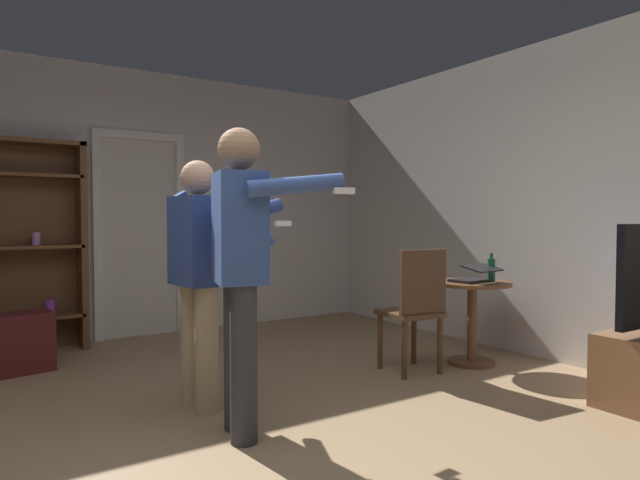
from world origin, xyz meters
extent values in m
plane|color=#997A56|center=(0.00, 0.00, 0.00)|extent=(7.40, 7.40, 0.00)
cube|color=beige|center=(0.00, 3.42, 1.39)|extent=(6.58, 0.12, 2.77)
cube|color=beige|center=(3.23, 0.00, 1.39)|extent=(0.12, 6.96, 2.77)
cube|color=white|center=(0.05, 3.34, 1.02)|extent=(0.08, 0.08, 2.05)
cube|color=white|center=(0.90, 3.34, 1.02)|extent=(0.08, 0.08, 2.05)
cube|color=white|center=(0.47, 3.34, 2.09)|extent=(0.93, 0.08, 0.08)
cube|color=brown|center=(-0.13, 3.16, 0.97)|extent=(0.06, 0.32, 1.95)
cube|color=brown|center=(-0.60, 3.16, 1.93)|extent=(1.00, 0.32, 0.04)
cube|color=brown|center=(-0.60, 3.31, 0.97)|extent=(1.00, 0.02, 1.95)
cube|color=brown|center=(-0.60, 3.16, 0.32)|extent=(0.94, 0.32, 0.03)
cylinder|color=purple|center=(-0.41, 3.16, 0.41)|extent=(0.08, 0.08, 0.14)
cube|color=brown|center=(-0.60, 3.16, 0.97)|extent=(0.94, 0.32, 0.03)
cylinder|color=#B07EC8|center=(-0.52, 3.16, 1.05)|extent=(0.07, 0.07, 0.12)
cube|color=brown|center=(-0.60, 3.16, 1.62)|extent=(0.94, 0.32, 0.03)
cylinder|color=brown|center=(2.52, 0.69, 0.33)|extent=(0.08, 0.08, 0.67)
cylinder|color=brown|center=(2.52, 0.69, 0.01)|extent=(0.39, 0.39, 0.03)
cylinder|color=brown|center=(2.52, 0.69, 0.68)|extent=(0.64, 0.64, 0.03)
cube|color=black|center=(2.49, 0.69, 0.71)|extent=(0.34, 0.25, 0.02)
cube|color=black|center=(2.50, 0.57, 0.82)|extent=(0.34, 0.23, 0.05)
cube|color=navy|center=(2.50, 0.57, 0.82)|extent=(0.30, 0.19, 0.04)
cylinder|color=#17582E|center=(2.66, 0.61, 0.80)|extent=(0.06, 0.06, 0.19)
cylinder|color=#17582E|center=(2.66, 0.61, 0.92)|extent=(0.03, 0.03, 0.05)
cylinder|color=#4C331E|center=(2.11, 0.96, 0.23)|extent=(0.04, 0.04, 0.45)
cylinder|color=#4C331E|center=(1.77, 1.00, 0.23)|extent=(0.04, 0.04, 0.45)
cylinder|color=#4C331E|center=(2.07, 0.62, 0.23)|extent=(0.04, 0.04, 0.45)
cylinder|color=#4C331E|center=(1.73, 0.66, 0.23)|extent=(0.04, 0.04, 0.45)
cube|color=#4C331E|center=(1.92, 0.81, 0.47)|extent=(0.46, 0.46, 0.04)
cube|color=#4C331E|center=(1.90, 0.64, 0.74)|extent=(0.42, 0.09, 0.50)
cylinder|color=#333338|center=(0.25, 0.45, 0.44)|extent=(0.15, 0.15, 0.87)
cylinder|color=#333338|center=(0.19, 0.25, 0.44)|extent=(0.15, 0.15, 0.87)
cube|color=#334C8C|center=(0.22, 0.35, 1.18)|extent=(0.35, 0.43, 0.62)
sphere|color=#936B4C|center=(0.22, 0.35, 1.62)|extent=(0.24, 0.24, 0.24)
cylinder|color=#334C8C|center=(0.36, 0.53, 1.29)|extent=(0.35, 0.17, 0.50)
cylinder|color=#334C8C|center=(0.43, 0.07, 1.41)|extent=(0.55, 0.22, 0.14)
cube|color=white|center=(0.68, -0.02, 1.38)|extent=(0.13, 0.06, 0.04)
cylinder|color=tan|center=(0.18, 1.02, 0.40)|extent=(0.15, 0.15, 0.80)
cylinder|color=tan|center=(0.20, 0.80, 0.40)|extent=(0.15, 0.15, 0.80)
cube|color=navy|center=(0.19, 0.91, 1.09)|extent=(0.29, 0.42, 0.57)
sphere|color=tan|center=(0.19, 0.91, 1.49)|extent=(0.22, 0.22, 0.22)
cylinder|color=navy|center=(0.26, 1.14, 1.19)|extent=(0.33, 0.11, 0.46)
cylinder|color=navy|center=(0.45, 0.70, 1.26)|extent=(0.50, 0.13, 0.21)
cube|color=white|center=(0.69, 0.70, 1.20)|extent=(0.12, 0.04, 0.04)
cube|color=#4C1919|center=(-0.71, 2.49, 0.24)|extent=(0.50, 0.37, 0.48)
camera|label=1|loc=(-1.08, -2.47, 1.23)|focal=30.81mm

